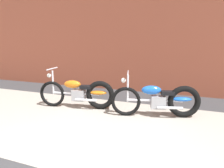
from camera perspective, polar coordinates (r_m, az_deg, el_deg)
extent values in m
cube|color=#9E998E|center=(4.35, 0.15, -11.21)|extent=(36.00, 3.50, 0.01)
cube|color=brown|center=(7.37, 10.54, 15.62)|extent=(36.00, 0.50, 4.53)
torus|color=black|center=(5.74, -15.98, -2.60)|extent=(0.68, 0.21, 0.68)
torus|color=black|center=(5.29, -3.25, -3.04)|extent=(0.74, 0.27, 0.73)
cylinder|color=silver|center=(5.48, -9.88, -2.55)|extent=(1.22, 0.30, 0.06)
cube|color=#99999E|center=(5.46, -9.08, -3.00)|extent=(0.36, 0.28, 0.28)
ellipsoid|color=orange|center=(5.45, -10.75, -0.05)|extent=(0.47, 0.27, 0.20)
ellipsoid|color=orange|center=(5.29, -3.78, -2.38)|extent=(0.47, 0.26, 0.10)
cube|color=black|center=(5.35, -7.13, -0.82)|extent=(0.31, 0.25, 0.08)
cylinder|color=silver|center=(5.66, -15.78, 0.43)|extent=(0.05, 0.05, 0.62)
cylinder|color=silver|center=(5.61, -15.97, 4.05)|extent=(0.15, 0.57, 0.03)
sphere|color=white|center=(5.68, -16.78, 2.25)|extent=(0.11, 0.11, 0.11)
cylinder|color=silver|center=(5.27, -7.12, -4.36)|extent=(0.55, 0.17, 0.06)
torus|color=black|center=(4.82, 3.79, -4.75)|extent=(0.67, 0.27, 0.68)
torus|color=black|center=(4.97, 19.01, -4.59)|extent=(0.74, 0.34, 0.73)
cylinder|color=silver|center=(4.85, 11.52, -4.40)|extent=(1.20, 0.41, 0.06)
cube|color=#99999E|center=(4.87, 12.44, -4.86)|extent=(0.37, 0.30, 0.28)
ellipsoid|color=blue|center=(4.78, 10.68, -1.61)|extent=(0.48, 0.31, 0.20)
ellipsoid|color=blue|center=(4.94, 18.49, -3.92)|extent=(0.47, 0.30, 0.10)
cube|color=black|center=(4.84, 14.90, -2.36)|extent=(0.33, 0.27, 0.08)
cylinder|color=silver|center=(4.75, 4.32, -1.16)|extent=(0.05, 0.05, 0.62)
cylinder|color=silver|center=(4.69, 4.38, 3.15)|extent=(0.20, 0.56, 0.03)
sphere|color=white|center=(4.72, 3.13, 1.00)|extent=(0.11, 0.11, 0.11)
cylinder|color=silver|center=(4.78, 15.50, -6.28)|extent=(0.54, 0.22, 0.06)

